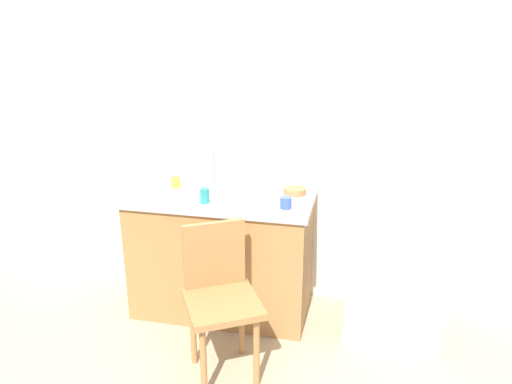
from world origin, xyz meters
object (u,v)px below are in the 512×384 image
Objects in this scene: chair at (220,294)px; cup_teal at (205,196)px; refrigerator at (397,247)px; dish_tray at (248,196)px; terracotta_bowl at (295,191)px; cup_white at (195,178)px; cup_yellow at (176,182)px; cup_blue at (286,203)px.

cup_teal is at bearing 86.39° from chair.
refrigerator reaches higher than dish_tray.
cup_white is at bearing 174.94° from terracotta_bowl.
cup_blue is at bearing -16.10° from cup_yellow.
cup_yellow is at bearing -176.98° from terracotta_bowl.
cup_teal is (-1.22, -0.20, 0.33)m from refrigerator.
dish_tray is at bearing -175.02° from refrigerator.
refrigerator is 1.45m from cup_white.
cup_teal is (-0.52, -0.02, 0.01)m from cup_blue.
chair is at bearing -62.98° from cup_white.
terracotta_bowl is at bearing 3.02° from cup_yellow.
refrigerator is 0.79m from cup_blue.
cup_yellow reaches higher than cup_white.
cup_teal is at bearing -62.14° from cup_white.
cup_blue is at bearing 27.94° from chair.
cup_blue is (0.26, -0.10, 0.01)m from dish_tray.
terracotta_bowl is at bearing -5.06° from cup_white.
refrigerator is 1.19m from chair.
cup_teal is at bearing -170.89° from refrigerator.
cup_yellow is at bearing 96.38° from chair.
cup_yellow is 0.84m from cup_blue.
cup_blue is at bearing 1.83° from cup_teal.
refrigerator is at bearing 3.13° from chair.
dish_tray is (0.03, 0.56, 0.39)m from chair.
cup_blue is (-0.70, -0.18, 0.32)m from refrigerator.
refrigerator is 0.75m from terracotta_bowl.
cup_blue reaches higher than terracotta_bowl.
terracotta_bowl is (0.28, 0.18, -0.00)m from dish_tray.
cup_white reaches higher than dish_tray.
chair is 0.69m from dish_tray.
cup_yellow reaches higher than cup_blue.
chair is at bearing -122.11° from cup_blue.
chair is at bearing -63.65° from cup_teal.
cup_white reaches higher than terracotta_bowl.
cup_yellow is at bearing 163.90° from cup_blue.
cup_blue reaches higher than chair.
refrigerator reaches higher than cup_blue.
cup_teal is (0.19, -0.36, 0.01)m from cup_white.
cup_teal reaches higher than cup_white.
refrigerator reaches higher than terracotta_bowl.
cup_yellow is 0.39m from cup_teal.
dish_tray reaches higher than chair.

